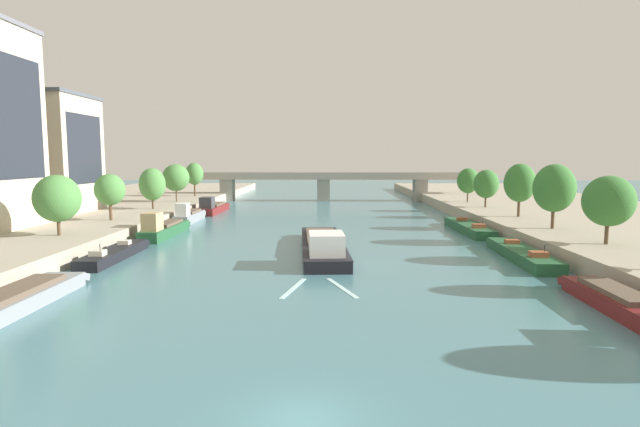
{
  "coord_description": "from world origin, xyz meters",
  "views": [
    {
      "loc": [
        0.93,
        -17.74,
        9.7
      ],
      "look_at": [
        0.0,
        43.92,
        2.88
      ],
      "focal_mm": 28.47,
      "sensor_mm": 36.0,
      "label": 1
    }
  ],
  "objects_px": {
    "tree_left_midway": "(57,198)",
    "tree_right_second": "(468,181)",
    "tree_right_past_mid": "(554,188)",
    "moored_boat_left_end": "(115,253)",
    "tree_left_distant": "(110,190)",
    "moored_boat_right_far": "(632,304)",
    "tree_right_end_of_row": "(609,201)",
    "bridge_far": "(323,183)",
    "moored_boat_left_upstream": "(189,216)",
    "moored_boat_right_near": "(468,227)",
    "tree_left_far": "(176,178)",
    "barge_midriver": "(323,245)",
    "moored_boat_right_upstream": "(521,254)",
    "tree_right_nearest": "(486,184)",
    "moored_boat_left_midway": "(213,208)",
    "tree_left_by_lamp": "(152,184)",
    "moored_boat_left_lone": "(164,228)",
    "tree_right_midway": "(520,183)",
    "tree_left_end_of_row": "(194,174)"
  },
  "relations": [
    {
      "from": "moored_boat_left_end",
      "to": "tree_left_distant",
      "type": "xyz_separation_m",
      "value": [
        -7.17,
        16.08,
        5.1
      ]
    },
    {
      "from": "moored_boat_left_upstream",
      "to": "tree_left_far",
      "type": "relative_size",
      "value": 1.69
    },
    {
      "from": "moored_boat_right_far",
      "to": "tree_right_end_of_row",
      "type": "distance_m",
      "value": 18.51
    },
    {
      "from": "moored_boat_left_end",
      "to": "tree_right_end_of_row",
      "type": "distance_m",
      "value": 46.46
    },
    {
      "from": "tree_right_past_mid",
      "to": "tree_right_second",
      "type": "bearing_deg",
      "value": 90.17
    },
    {
      "from": "tree_right_past_mid",
      "to": "tree_right_second",
      "type": "xyz_separation_m",
      "value": [
        -0.1,
        34.41,
        -0.74
      ]
    },
    {
      "from": "moored_boat_left_lone",
      "to": "tree_left_by_lamp",
      "type": "bearing_deg",
      "value": 112.87
    },
    {
      "from": "moored_boat_right_far",
      "to": "tree_right_second",
      "type": "distance_m",
      "value": 61.56
    },
    {
      "from": "moored_boat_left_upstream",
      "to": "tree_left_by_lamp",
      "type": "xyz_separation_m",
      "value": [
        -6.24,
        2.41,
        4.6
      ]
    },
    {
      "from": "tree_left_midway",
      "to": "tree_right_second",
      "type": "distance_m",
      "value": 66.28
    },
    {
      "from": "tree_left_far",
      "to": "tree_right_past_mid",
      "type": "height_order",
      "value": "tree_right_past_mid"
    },
    {
      "from": "moored_boat_left_midway",
      "to": "bridge_far",
      "type": "xyz_separation_m",
      "value": [
        19.28,
        25.14,
        3.18
      ]
    },
    {
      "from": "tree_right_second",
      "to": "tree_left_midway",
      "type": "bearing_deg",
      "value": -142.62
    },
    {
      "from": "moored_boat_left_upstream",
      "to": "bridge_far",
      "type": "distance_m",
      "value": 43.06
    },
    {
      "from": "tree_left_end_of_row",
      "to": "tree_right_nearest",
      "type": "height_order",
      "value": "tree_left_end_of_row"
    },
    {
      "from": "moored_boat_left_midway",
      "to": "moored_boat_right_far",
      "type": "xyz_separation_m",
      "value": [
        38.64,
        -58.31,
        -0.05
      ]
    },
    {
      "from": "moored_boat_left_midway",
      "to": "moored_boat_right_near",
      "type": "xyz_separation_m",
      "value": [
        38.72,
        -22.19,
        -0.35
      ]
    },
    {
      "from": "moored_boat_right_far",
      "to": "tree_right_past_mid",
      "type": "relative_size",
      "value": 1.85
    },
    {
      "from": "tree_left_distant",
      "to": "tree_right_midway",
      "type": "distance_m",
      "value": 53.58
    },
    {
      "from": "moored_boat_right_upstream",
      "to": "tree_right_past_mid",
      "type": "relative_size",
      "value": 2.07
    },
    {
      "from": "moored_boat_left_lone",
      "to": "tree_right_end_of_row",
      "type": "bearing_deg",
      "value": -18.13
    },
    {
      "from": "barge_midriver",
      "to": "tree_right_end_of_row",
      "type": "xyz_separation_m",
      "value": [
        26.14,
        -4.3,
        4.83
      ]
    },
    {
      "from": "barge_midriver",
      "to": "tree_right_end_of_row",
      "type": "relative_size",
      "value": 3.48
    },
    {
      "from": "tree_right_nearest",
      "to": "bridge_far",
      "type": "height_order",
      "value": "tree_right_nearest"
    },
    {
      "from": "moored_boat_right_upstream",
      "to": "tree_right_second",
      "type": "distance_m",
      "value": 44.08
    },
    {
      "from": "moored_boat_left_midway",
      "to": "tree_right_past_mid",
      "type": "relative_size",
      "value": 1.89
    },
    {
      "from": "tree_right_nearest",
      "to": "tree_left_midway",
      "type": "bearing_deg",
      "value": -150.03
    },
    {
      "from": "moored_boat_left_midway",
      "to": "tree_right_second",
      "type": "distance_m",
      "value": 45.68
    },
    {
      "from": "moored_boat_right_near",
      "to": "moored_boat_right_upstream",
      "type": "bearing_deg",
      "value": -89.97
    },
    {
      "from": "tree_left_distant",
      "to": "bridge_far",
      "type": "bearing_deg",
      "value": 61.82
    },
    {
      "from": "moored_boat_right_upstream",
      "to": "tree_left_by_lamp",
      "type": "bearing_deg",
      "value": 146.59
    },
    {
      "from": "moored_boat_right_near",
      "to": "tree_left_far",
      "type": "relative_size",
      "value": 2.36
    },
    {
      "from": "moored_boat_left_lone",
      "to": "tree_right_nearest",
      "type": "relative_size",
      "value": 2.22
    },
    {
      "from": "moored_boat_left_upstream",
      "to": "bridge_far",
      "type": "relative_size",
      "value": 0.17
    },
    {
      "from": "tree_right_past_mid",
      "to": "tree_right_nearest",
      "type": "bearing_deg",
      "value": 89.75
    },
    {
      "from": "moored_boat_right_upstream",
      "to": "tree_right_past_mid",
      "type": "bearing_deg",
      "value": 52.8
    },
    {
      "from": "tree_left_midway",
      "to": "tree_right_second",
      "type": "xyz_separation_m",
      "value": [
        52.67,
        40.23,
        0.0
      ]
    },
    {
      "from": "tree_right_nearest",
      "to": "bridge_far",
      "type": "bearing_deg",
      "value": 129.25
    },
    {
      "from": "moored_boat_right_near",
      "to": "bridge_far",
      "type": "xyz_separation_m",
      "value": [
        -19.44,
        47.34,
        3.52
      ]
    },
    {
      "from": "moored_boat_left_midway",
      "to": "bridge_far",
      "type": "distance_m",
      "value": 31.85
    },
    {
      "from": "tree_left_midway",
      "to": "tree_right_end_of_row",
      "type": "distance_m",
      "value": 53.38
    },
    {
      "from": "moored_boat_left_midway",
      "to": "tree_right_past_mid",
      "type": "xyz_separation_m",
      "value": [
        45.47,
        -31.7,
        5.37
      ]
    },
    {
      "from": "tree_right_end_of_row",
      "to": "bridge_far",
      "type": "distance_m",
      "value": 72.23
    },
    {
      "from": "tree_left_distant",
      "to": "tree_right_second",
      "type": "height_order",
      "value": "tree_right_second"
    },
    {
      "from": "tree_left_by_lamp",
      "to": "tree_right_past_mid",
      "type": "relative_size",
      "value": 0.87
    },
    {
      "from": "tree_left_far",
      "to": "tree_right_nearest",
      "type": "bearing_deg",
      "value": -10.44
    },
    {
      "from": "tree_left_midway",
      "to": "tree_right_nearest",
      "type": "relative_size",
      "value": 1.03
    },
    {
      "from": "moored_boat_left_end",
      "to": "tree_right_nearest",
      "type": "distance_m",
      "value": 57.14
    },
    {
      "from": "tree_left_midway",
      "to": "moored_boat_right_upstream",
      "type": "bearing_deg",
      "value": -3.8
    },
    {
      "from": "moored_boat_right_near",
      "to": "tree_left_end_of_row",
      "type": "height_order",
      "value": "tree_left_end_of_row"
    }
  ]
}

